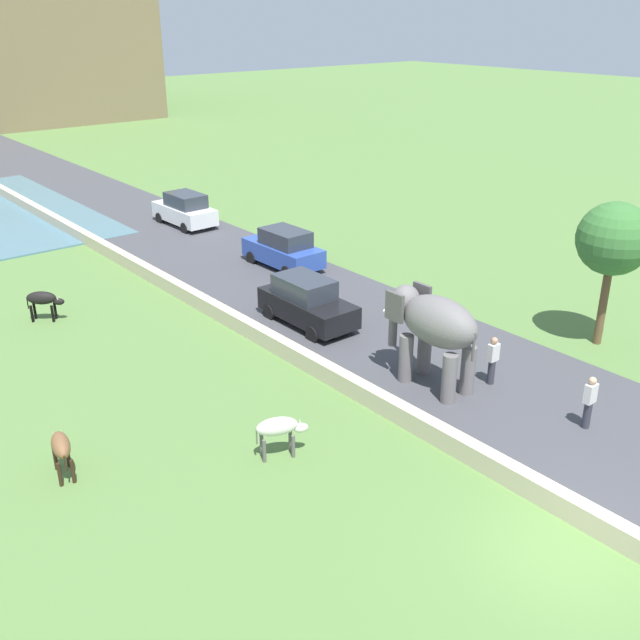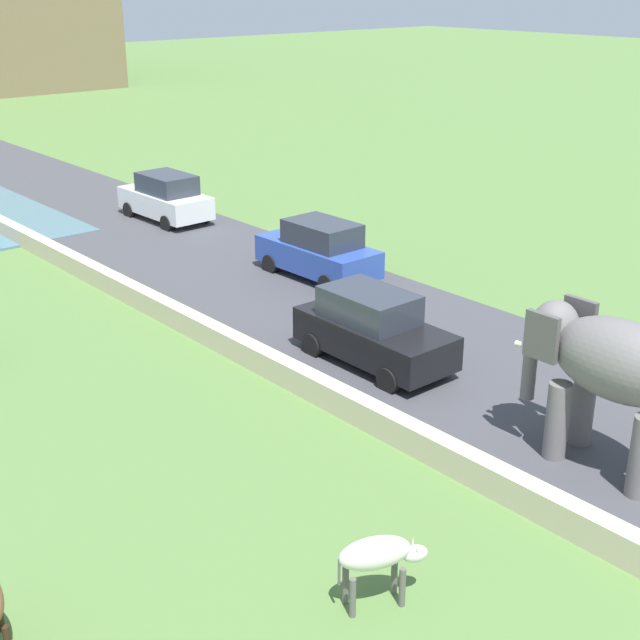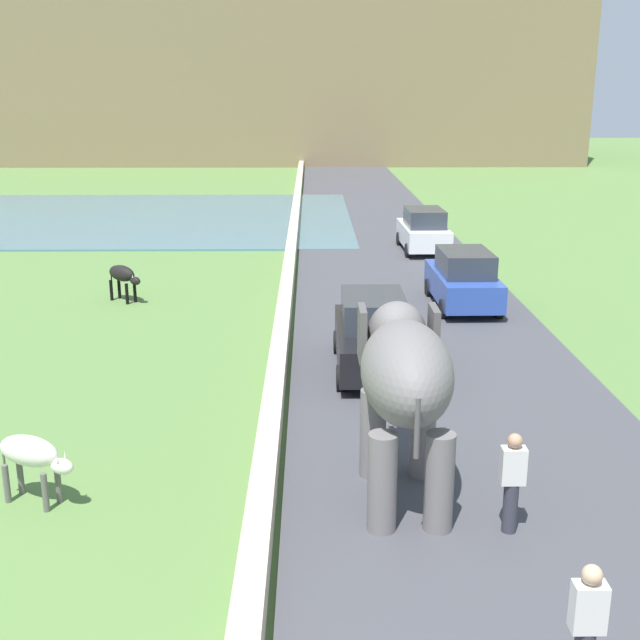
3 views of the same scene
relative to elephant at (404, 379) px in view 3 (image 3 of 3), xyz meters
name	(u,v)px [view 3 (image 3 of 3)]	position (x,y,z in m)	size (l,w,h in m)	color
road_surface	(405,297)	(1.58, 13.00, -2.01)	(7.00, 120.00, 0.06)	#424247
barrier_wall	(285,305)	(-2.22, 11.00, -1.75)	(0.40, 110.00, 0.58)	beige
lake	(4,217)	(-17.42, 29.78, -2.00)	(36.00, 18.00, 0.08)	slate
hill_distant	(230,38)	(-9.42, 72.15, 9.35)	(64.00, 28.00, 22.77)	#7F6B4C
elephant	(404,379)	(0.00, 0.00, 0.00)	(1.41, 3.47, 2.99)	slate
person_beside_elephant	(512,482)	(1.48, -1.18, -1.16)	(0.36, 0.22, 1.63)	#33333D
person_trailing	(586,628)	(1.46, -4.49, -1.16)	(0.36, 0.22, 1.63)	#33333D
car_white	(424,230)	(3.15, 20.48, -1.14)	(1.87, 4.04, 1.80)	white
car_blue	(463,279)	(3.15, 11.72, -1.14)	(1.85, 4.03, 1.80)	#2D4CA8
car_black	(373,334)	(0.00, 6.10, -1.14)	(1.81, 4.01, 1.80)	black
cow_white	(32,455)	(-5.88, -0.14, -1.20)	(1.41, 0.85, 1.15)	silver
cow_black	(123,275)	(-7.31, 12.63, -1.20)	(1.29, 1.13, 1.15)	black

